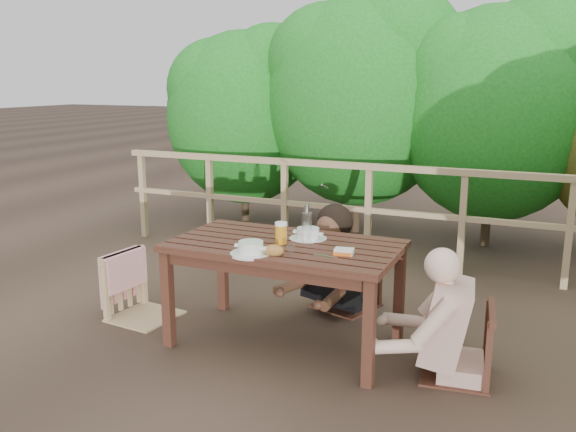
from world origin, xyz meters
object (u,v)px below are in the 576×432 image
at_px(soup_far, 308,234).
at_px(tumbler, 291,250).
at_px(chair_far, 346,252).
at_px(soup_near, 251,248).
at_px(bread_roll, 274,251).
at_px(chair_right, 459,309).
at_px(beer_glass, 281,234).
at_px(bottle, 307,225).
at_px(butter_tub, 344,253).
at_px(chair_left, 142,259).
at_px(woman, 348,227).
at_px(diner_right, 467,273).
at_px(table, 285,294).

distance_m(soup_far, tumbler, 0.39).
xyz_separation_m(chair_far, soup_near, (-0.27, -1.13, 0.30)).
relative_size(soup_near, bread_roll, 2.05).
height_order(chair_right, beer_glass, chair_right).
distance_m(bottle, butter_tub, 0.37).
bearing_deg(tumbler, chair_left, 172.16).
distance_m(chair_far, soup_near, 1.20).
relative_size(soup_near, beer_glass, 1.68).
bearing_deg(soup_near, woman, 76.84).
relative_size(chair_left, butter_tub, 7.71).
relative_size(bread_roll, beer_glass, 0.82).
height_order(chair_right, woman, woman).
bearing_deg(chair_left, diner_right, -83.76).
xyz_separation_m(chair_left, chair_right, (2.35, 0.02, -0.03)).
relative_size(diner_right, beer_glass, 8.35).
height_order(chair_right, bread_roll, chair_right).
bearing_deg(chair_far, chair_left, -129.90).
bearing_deg(bottle, woman, 87.76).
distance_m(bread_roll, bottle, 0.36).
bearing_deg(tumbler, chair_far, 88.39).
distance_m(woman, bottle, 0.81).
distance_m(soup_far, butter_tub, 0.45).
xyz_separation_m(beer_glass, bottle, (0.16, 0.07, 0.06)).
xyz_separation_m(soup_far, beer_glass, (-0.12, -0.20, 0.04)).
xyz_separation_m(table, tumbler, (0.14, -0.21, 0.39)).
relative_size(bread_roll, tumbler, 1.88).
relative_size(chair_far, tumbler, 13.09).
bearing_deg(chair_far, beer_glass, -84.62).
relative_size(chair_far, bread_roll, 6.97).
xyz_separation_m(soup_far, bread_roll, (-0.05, -0.45, -0.01)).
bearing_deg(chair_right, table, -97.30).
bearing_deg(butter_tub, bottle, 145.67).
relative_size(chair_right, beer_glass, 5.45).
bearing_deg(soup_near, chair_left, 165.49).
height_order(beer_glass, tumbler, beer_glass).
distance_m(chair_right, butter_tub, 0.78).
xyz_separation_m(chair_left, bottle, (1.32, 0.08, 0.38)).
relative_size(table, bottle, 5.45).
bearing_deg(diner_right, butter_tub, 90.47).
distance_m(chair_right, tumbler, 1.10).
height_order(table, chair_left, chair_left).
height_order(chair_left, beer_glass, chair_left).
relative_size(diner_right, bottle, 4.76).
distance_m(soup_near, soup_far, 0.52).
distance_m(bread_roll, tumbler, 0.11).
relative_size(chair_far, diner_right, 0.68).
distance_m(chair_left, chair_far, 1.59).
height_order(woman, bottle, woman).
bearing_deg(chair_far, chair_right, -21.85).
bearing_deg(woman, tumbler, 106.22).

